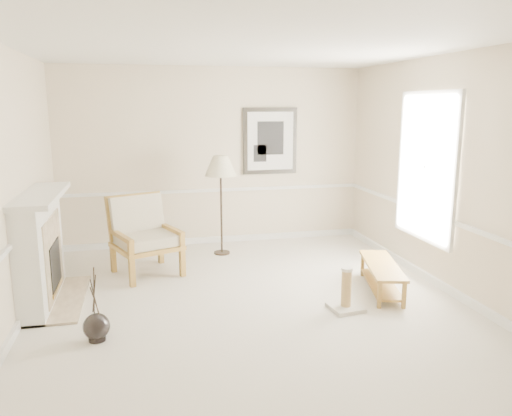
% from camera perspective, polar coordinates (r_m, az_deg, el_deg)
% --- Properties ---
extents(ground, '(5.50, 5.50, 0.00)m').
position_cam_1_polar(ground, '(5.97, -0.82, -10.84)').
color(ground, silver).
rests_on(ground, ground).
extents(room, '(5.04, 5.54, 2.92)m').
position_cam_1_polar(room, '(5.64, 0.34, 7.39)').
color(room, beige).
rests_on(room, ground).
extents(fireplace, '(0.64, 1.64, 1.31)m').
position_cam_1_polar(fireplace, '(6.33, -23.34, -4.37)').
color(fireplace, white).
rests_on(fireplace, ground).
extents(floor_vase, '(0.26, 0.26, 0.77)m').
position_cam_1_polar(floor_vase, '(5.29, -17.76, -12.85)').
color(floor_vase, black).
rests_on(floor_vase, ground).
extents(armchair, '(1.07, 1.10, 1.07)m').
position_cam_1_polar(armchair, '(7.05, -12.82, -2.66)').
color(armchair, olive).
rests_on(armchair, ground).
extents(floor_lamp, '(0.61, 0.61, 1.54)m').
position_cam_1_polar(floor_lamp, '(7.61, -4.06, 4.51)').
color(floor_lamp, black).
rests_on(floor_lamp, ground).
extents(bench, '(0.67, 1.27, 0.35)m').
position_cam_1_polar(bench, '(6.47, 14.18, -7.20)').
color(bench, olive).
rests_on(bench, ground).
extents(scratching_post, '(0.39, 0.39, 0.50)m').
position_cam_1_polar(scratching_post, '(5.84, 10.25, -9.91)').
color(scratching_post, beige).
rests_on(scratching_post, ground).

